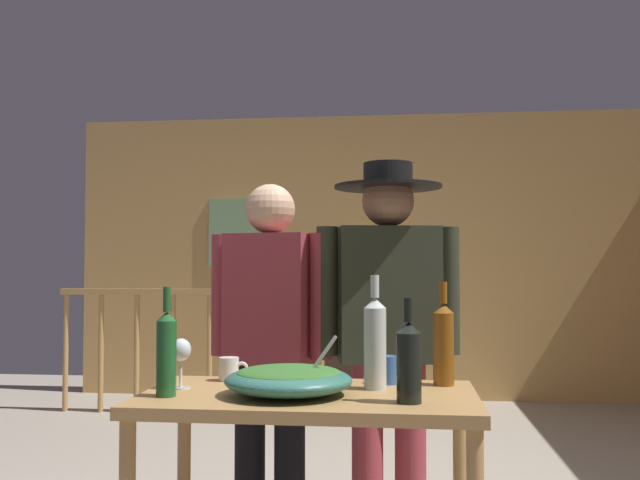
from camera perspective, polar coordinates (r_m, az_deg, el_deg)
back_wall at (r=6.63m, az=4.72°, el=-1.27°), size 5.65×0.10×2.60m
framed_picture at (r=6.75m, az=-6.36°, el=0.59°), size 0.60×0.03×0.64m
stair_railing at (r=5.86m, az=-5.35°, el=-7.76°), size 2.54×0.10×1.07m
tv_console at (r=6.39m, az=0.09°, el=-10.88°), size 0.90×0.40×0.46m
flat_screen_tv at (r=6.30m, az=0.06°, el=-6.29°), size 0.68×0.12×0.49m
serving_table at (r=2.45m, az=-0.88°, el=-14.29°), size 1.11×0.64×0.77m
salad_bowl at (r=2.38m, az=-2.52°, el=-10.96°), size 0.42×0.42×0.21m
wine_glass at (r=2.54m, az=-11.00°, el=-8.76°), size 0.07×0.07×0.17m
wine_bottle_clear at (r=2.49m, az=4.39°, el=-8.04°), size 0.08×0.08×0.39m
wine_bottle_green at (r=2.40m, az=-12.11°, el=-8.68°), size 0.06×0.06×0.35m
wine_bottle_amber at (r=2.60m, az=9.79°, el=-8.03°), size 0.07×0.07×0.37m
wine_bottle_dark at (r=2.25m, az=7.08°, el=-9.46°), size 0.08×0.08×0.32m
mug_white at (r=2.70m, az=-7.19°, el=-10.14°), size 0.11×0.07×0.09m
mug_blue at (r=2.62m, az=5.55°, el=-10.23°), size 0.11×0.07×0.10m
person_standing_left at (r=3.08m, az=-4.00°, el=-7.57°), size 0.53×0.28×1.54m
person_standing_right at (r=3.02m, az=5.47°, el=-6.26°), size 0.59×0.45×1.62m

